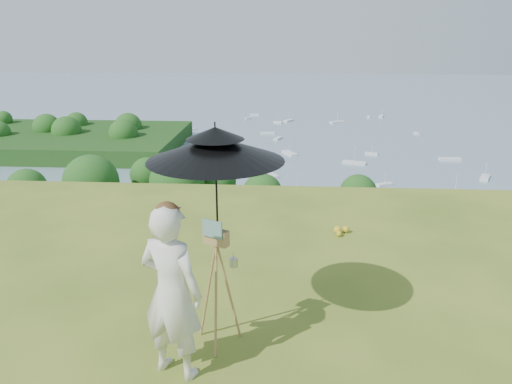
# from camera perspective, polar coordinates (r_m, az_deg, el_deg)

# --- Properties ---
(shoreline_tier) EXTENTS (170.00, 28.00, 8.00)m
(shoreline_tier) POSITION_cam_1_polar(r_m,az_deg,el_deg) (87.51, 2.71, -8.65)
(shoreline_tier) COLOR #6E6858
(shoreline_tier) RESTS_ON bay_water
(bay_water) EXTENTS (700.00, 700.00, 0.00)m
(bay_water) POSITION_cam_1_polar(r_m,az_deg,el_deg) (246.07, 3.53, 9.24)
(bay_water) COLOR #7396A5
(bay_water) RESTS_ON ground
(peninsula) EXTENTS (90.00, 60.00, 12.00)m
(peninsula) POSITION_cam_1_polar(r_m,az_deg,el_deg) (178.50, -21.66, 6.32)
(peninsula) COLOR #153C10
(peninsula) RESTS_ON bay_water
(slope_trees) EXTENTS (110.00, 50.00, 6.00)m
(slope_trees) POSITION_cam_1_polar(r_m,az_deg,el_deg) (42.36, 2.00, -7.46)
(slope_trees) COLOR #1E4815
(slope_trees) RESTS_ON forest_slope
(harbor_town) EXTENTS (110.00, 22.00, 5.00)m
(harbor_town) POSITION_cam_1_polar(r_m,az_deg,el_deg) (84.80, 2.78, -4.72)
(harbor_town) COLOR white
(harbor_town) RESTS_ON shoreline_tier
(moored_boats) EXTENTS (140.00, 140.00, 0.70)m
(moored_boats) POSITION_cam_1_polar(r_m,az_deg,el_deg) (168.87, -0.93, 5.37)
(moored_boats) COLOR white
(moored_boats) RESTS_ON bay_water
(painter) EXTENTS (0.74, 0.61, 1.74)m
(painter) POSITION_cam_1_polar(r_m,az_deg,el_deg) (4.77, -9.63, -11.23)
(painter) COLOR beige
(painter) RESTS_ON ground
(field_easel) EXTENTS (0.73, 0.73, 1.42)m
(field_easel) POSITION_cam_1_polar(r_m,az_deg,el_deg) (5.22, -4.44, -10.32)
(field_easel) COLOR olive
(field_easel) RESTS_ON ground
(sun_umbrella) EXTENTS (1.79, 1.79, 1.20)m
(sun_umbrella) POSITION_cam_1_polar(r_m,az_deg,el_deg) (4.83, -4.55, 0.96)
(sun_umbrella) COLOR black
(sun_umbrella) RESTS_ON field_easel
(painter_cap) EXTENTS (0.30, 0.33, 0.10)m
(painter_cap) POSITION_cam_1_polar(r_m,az_deg,el_deg) (4.44, -10.18, -1.95)
(painter_cap) COLOR #CD707E
(painter_cap) RESTS_ON painter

